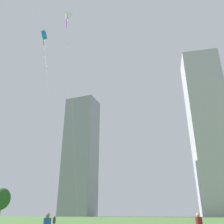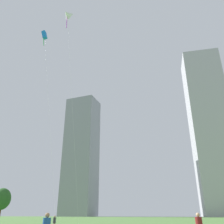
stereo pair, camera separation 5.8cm
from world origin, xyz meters
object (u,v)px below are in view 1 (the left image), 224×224
at_px(person_standing_1, 54,222).
at_px(kite_flying_3, 67,14).
at_px(park_tree_0, 1,199).
at_px(distant_highrise_1, 209,127).
at_px(distant_highrise_0, 81,153).
at_px(kite_flying_1, 44,35).

xyz_separation_m(person_standing_1, kite_flying_3, (-1.22, 0.51, 32.88)).
bearing_deg(park_tree_0, person_standing_1, -20.78).
xyz_separation_m(person_standing_1, distant_highrise_1, (39.98, 122.72, 50.58)).
bearing_deg(person_standing_1, kite_flying_3, -81.62).
bearing_deg(distant_highrise_0, person_standing_1, -63.10).
relative_size(park_tree_0, distant_highrise_0, 0.07).
xyz_separation_m(kite_flying_1, kite_flying_3, (3.67, 0.45, 4.29)).
bearing_deg(kite_flying_1, person_standing_1, -0.74).
bearing_deg(park_tree_0, kite_flying_1, -34.33).
bearing_deg(distant_highrise_1, kite_flying_3, -110.56).
distance_m(kite_flying_3, distant_highrise_1, 130.18).
bearing_deg(distant_highrise_1, kite_flying_1, -112.03).
bearing_deg(kite_flying_3, park_tree_0, 159.48).
height_order(kite_flying_1, kite_flying_3, kite_flying_3).
bearing_deg(person_standing_1, distant_highrise_1, -166.90).
bearing_deg(distant_highrise_1, park_tree_0, -115.10).
bearing_deg(person_standing_1, distant_highrise_0, -128.61).
xyz_separation_m(person_standing_1, kite_flying_1, (-4.89, 0.06, 28.59)).
relative_size(person_standing_1, distant_highrise_1, 0.02).
xyz_separation_m(kite_flying_3, park_tree_0, (-9.57, 3.58, -30.07)).
height_order(kite_flying_1, distant_highrise_0, distant_highrise_0).
distance_m(kite_flying_1, kite_flying_3, 5.66).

